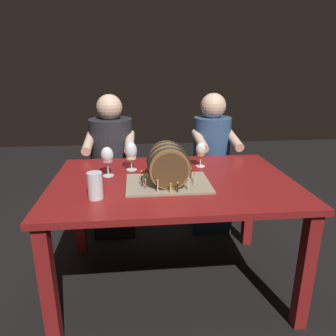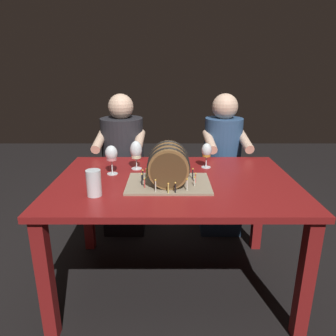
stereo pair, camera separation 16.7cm
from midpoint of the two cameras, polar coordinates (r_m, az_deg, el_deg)
ground_plane at (r=2.25m, az=3.23°, el=-20.15°), size 8.00×8.00×0.00m
dining_table at (r=1.92m, az=3.57°, el=-4.91°), size 1.45×0.99×0.74m
barrel_cake at (r=1.78m, az=2.69°, el=0.24°), size 0.48×0.34×0.24m
wine_glass_amber at (r=2.11m, az=9.22°, el=2.97°), size 0.07×0.07×0.17m
wine_glass_white at (r=2.05m, az=-3.64°, el=3.06°), size 0.08×0.08×0.19m
wine_glass_rose at (r=1.96m, az=-8.02°, el=2.41°), size 0.08×0.08×0.19m
beer_pint at (r=1.66m, az=-10.70°, el=-2.86°), size 0.08×0.08×0.14m
person_seated_left at (r=2.67m, az=-6.44°, el=-0.34°), size 0.39×0.47×1.19m
person_seated_right at (r=2.71m, az=11.38°, el=-0.70°), size 0.36×0.46×1.19m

